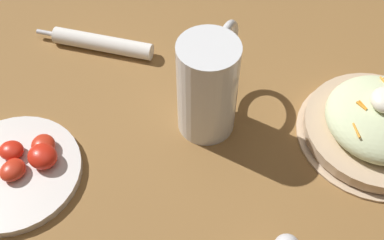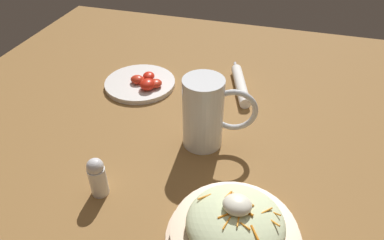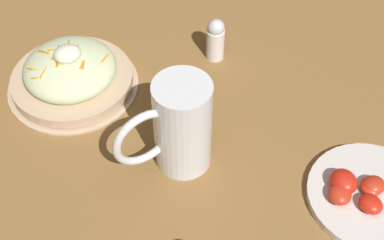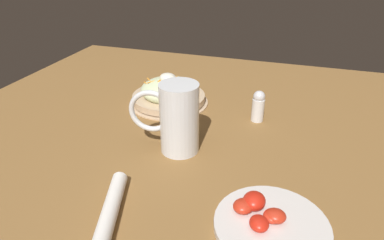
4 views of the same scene
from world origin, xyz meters
The scene contains 6 objects.
ground_plane centered at (0.00, 0.00, 0.00)m, with size 1.43×1.43×0.00m, color olive.
salad_plate centered at (-0.14, 0.23, 0.03)m, with size 0.24×0.24×0.10m.
beer_mug centered at (-0.02, -0.01, 0.08)m, with size 0.16×0.09×0.17m.
napkin_roll centered at (-0.06, -0.25, 0.01)m, with size 0.09×0.22×0.03m.
tomato_plate centered at (0.21, -0.19, 0.01)m, with size 0.20×0.20×0.04m.
salt_shaker centered at (0.13, 0.20, 0.04)m, with size 0.03×0.03×0.09m.
Camera 2 is at (-0.17, 0.61, 0.55)m, focal length 33.69 mm.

